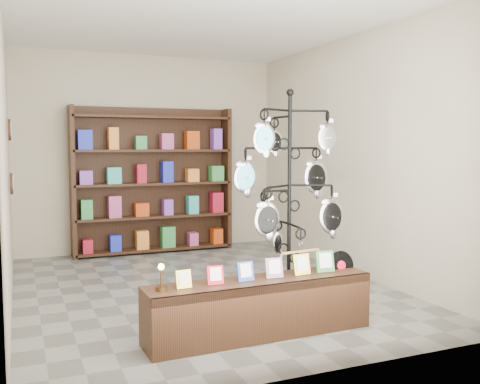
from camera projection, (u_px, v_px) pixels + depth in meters
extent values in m
plane|color=slate|center=(202.00, 288.00, 6.10)|extent=(5.00, 5.00, 0.00)
plane|color=#BDB198|center=(150.00, 154.00, 8.27)|extent=(4.00, 0.00, 4.00)
plane|color=#BDB198|center=(317.00, 164.00, 3.67)|extent=(4.00, 0.00, 4.00)
plane|color=#BDB198|center=(6.00, 158.00, 5.20)|extent=(0.00, 5.00, 5.00)
plane|color=#BDB198|center=(352.00, 156.00, 6.74)|extent=(0.00, 5.00, 5.00)
plane|color=white|center=(200.00, 20.00, 5.84)|extent=(5.00, 5.00, 0.00)
cylinder|color=black|center=(288.00, 312.00, 5.18)|extent=(0.46, 0.46, 0.03)
cylinder|color=black|center=(289.00, 206.00, 5.09)|extent=(0.04, 0.04, 2.10)
sphere|color=black|center=(290.00, 92.00, 4.99)|extent=(0.07, 0.07, 0.07)
ellipsoid|color=silver|center=(278.00, 243.00, 5.32)|extent=(0.11, 0.04, 0.22)
cube|color=tan|center=(301.00, 251.00, 4.83)|extent=(0.40, 0.07, 0.04)
cube|color=black|center=(260.00, 307.00, 4.56)|extent=(2.01, 0.47, 0.49)
cube|color=gold|center=(183.00, 279.00, 4.25)|extent=(0.13, 0.05, 0.15)
cube|color=red|center=(215.00, 275.00, 4.36)|extent=(0.14, 0.05, 0.15)
cube|color=#263FA5|center=(245.00, 271.00, 4.47)|extent=(0.15, 0.06, 0.16)
cube|color=#E54C33|center=(274.00, 268.00, 4.59)|extent=(0.16, 0.06, 0.17)
cube|color=gold|center=(301.00, 264.00, 4.70)|extent=(0.16, 0.06, 0.18)
cube|color=#337233|center=(325.00, 261.00, 4.80)|extent=(0.17, 0.06, 0.19)
cylinder|color=black|center=(341.00, 265.00, 4.93)|extent=(0.27, 0.07, 0.27)
cylinder|color=red|center=(341.00, 266.00, 4.93)|extent=(0.09, 0.03, 0.09)
cylinder|color=#412A12|center=(161.00, 288.00, 4.18)|extent=(0.09, 0.09, 0.04)
cylinder|color=#412A12|center=(161.00, 278.00, 4.17)|extent=(0.02, 0.02, 0.13)
sphere|color=#FFBF59|center=(161.00, 267.00, 4.17)|extent=(0.05, 0.05, 0.05)
cube|color=black|center=(151.00, 180.00, 8.25)|extent=(2.40, 0.04, 2.20)
cube|color=black|center=(72.00, 182.00, 7.65)|extent=(0.06, 0.36, 2.20)
cube|color=black|center=(226.00, 179.00, 8.55)|extent=(0.06, 0.36, 2.20)
cube|color=black|center=(154.00, 249.00, 8.19)|extent=(2.36, 0.36, 0.04)
cube|color=black|center=(154.00, 216.00, 8.15)|extent=(2.36, 0.36, 0.03)
cube|color=black|center=(154.00, 184.00, 8.11)|extent=(2.36, 0.36, 0.04)
cube|color=black|center=(153.00, 151.00, 8.06)|extent=(2.36, 0.36, 0.04)
cube|color=black|center=(153.00, 117.00, 8.02)|extent=(2.36, 0.36, 0.04)
cylinder|color=black|center=(9.00, 130.00, 5.92)|extent=(0.03, 0.24, 0.24)
cylinder|color=black|center=(11.00, 184.00, 5.98)|extent=(0.03, 0.24, 0.24)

